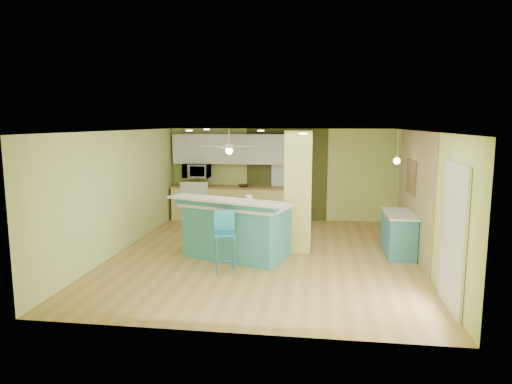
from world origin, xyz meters
TOP-DOWN VIEW (x-y plane):
  - floor at (0.00, 0.00)m, footprint 6.00×7.00m
  - ceiling at (0.00, 0.00)m, footprint 6.00×7.00m
  - wall_back at (0.00, 3.50)m, footprint 6.00×0.01m
  - wall_front at (0.00, -3.50)m, footprint 6.00×0.01m
  - wall_left at (-3.00, 0.00)m, footprint 0.01×7.00m
  - wall_right at (3.00, 0.00)m, footprint 0.01×7.00m
  - wood_panel at (2.99, 0.60)m, footprint 0.02×3.40m
  - olive_accent at (0.20, 3.49)m, footprint 2.20×0.02m
  - interior_door at (0.20, 3.46)m, footprint 0.82×0.05m
  - french_door at (2.97, -2.30)m, footprint 0.04×1.08m
  - column at (0.65, 0.50)m, footprint 0.55×0.55m
  - kitchen_run at (-1.30, 3.20)m, footprint 3.25×0.63m
  - stove at (-2.25, 3.19)m, footprint 0.76×0.66m
  - upper_cabinets at (-1.30, 3.32)m, footprint 3.20×0.34m
  - microwave at (-2.25, 3.20)m, footprint 0.70×0.48m
  - ceiling_fan at (-1.10, 2.00)m, footprint 1.41×1.41m
  - pendant_lamp at (2.65, 0.75)m, footprint 0.14×0.14m
  - wall_decor at (2.96, 0.80)m, footprint 0.03×0.90m
  - peninsula at (-0.53, -0.23)m, footprint 2.48×1.90m
  - bar_stool at (-0.58, -1.10)m, footprint 0.45×0.45m
  - side_counter at (2.70, 0.47)m, footprint 0.56×1.32m
  - fruit_bowl at (-0.93, 3.11)m, footprint 0.36×0.36m
  - canister at (-0.27, -0.33)m, footprint 0.15×0.15m

SIDE VIEW (x-z plane):
  - floor at x=0.00m, z-range -0.01..0.00m
  - side_counter at x=2.70m, z-range 0.00..0.85m
  - stove at x=-2.25m, z-range -0.08..1.00m
  - kitchen_run at x=-1.30m, z-range 0.00..0.94m
  - peninsula at x=-0.53m, z-range -0.05..1.20m
  - bar_stool at x=-0.58m, z-range 0.19..1.30m
  - fruit_bowl at x=-0.93m, z-range 0.94..1.01m
  - interior_door at x=0.20m, z-range 0.00..2.00m
  - french_door at x=2.97m, z-range 0.00..2.10m
  - canister at x=-0.27m, z-range 1.08..1.27m
  - wall_back at x=0.00m, z-range 0.00..2.50m
  - wall_front at x=0.00m, z-range 0.00..2.50m
  - wall_left at x=-3.00m, z-range 0.00..2.50m
  - wall_right at x=3.00m, z-range 0.00..2.50m
  - wood_panel at x=2.99m, z-range 0.00..2.50m
  - olive_accent at x=0.20m, z-range 0.00..2.50m
  - column at x=0.65m, z-range 0.00..2.50m
  - microwave at x=-2.25m, z-range 1.16..1.55m
  - wall_decor at x=2.96m, z-range 1.20..1.90m
  - pendant_lamp at x=2.65m, z-range 1.54..2.23m
  - upper_cabinets at x=-1.30m, z-range 1.55..2.35m
  - ceiling_fan at x=-1.10m, z-range 1.77..2.38m
  - ceiling at x=0.00m, z-range 2.50..2.51m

